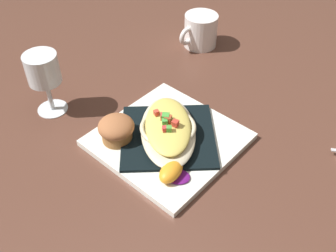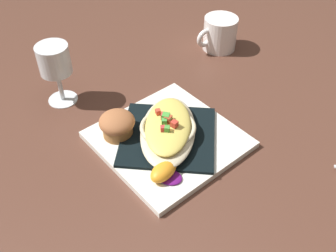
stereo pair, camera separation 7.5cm
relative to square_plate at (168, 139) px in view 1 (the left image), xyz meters
The scene contains 8 objects.
ground_plane 0.01m from the square_plate, ahead, with size 2.60×2.60×0.00m, color brown.
square_plate is the anchor object (origin of this frame).
folded_napkin 0.01m from the square_plate, ahead, with size 0.18×0.18×0.01m, color black.
gratin_dish 0.03m from the square_plate, ahead, with size 0.22×0.22×0.05m.
muffin 0.10m from the square_plate, 45.34° to the right, with size 0.07×0.07×0.05m.
orange_garnish 0.10m from the square_plate, 45.57° to the left, with size 0.06×0.06×0.03m.
coffee_mug 0.38m from the square_plate, 151.40° to the right, with size 0.12×0.09×0.09m.
stemmed_glass 0.29m from the square_plate, 70.30° to the right, with size 0.07×0.07×0.14m.
Camera 1 is at (0.41, 0.36, 0.55)m, focal length 41.62 mm.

